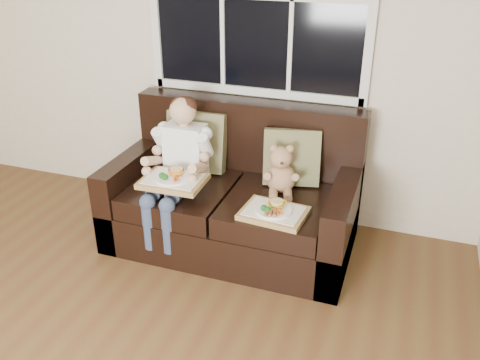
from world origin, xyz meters
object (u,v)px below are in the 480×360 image
at_px(loveseat, 235,201).
at_px(child, 179,157).
at_px(tray_left, 173,180).
at_px(tray_right, 274,212).
at_px(teddy_bear, 281,173).

relative_size(loveseat, child, 1.83).
distance_m(loveseat, tray_left, 0.52).
bearing_deg(loveseat, tray_left, -136.56).
xyz_separation_m(loveseat, tray_right, (0.38, -0.34, 0.17)).
relative_size(teddy_bear, tray_right, 0.84).
height_order(loveseat, teddy_bear, loveseat).
bearing_deg(loveseat, child, -161.27).
bearing_deg(loveseat, teddy_bear, -0.65).
bearing_deg(child, tray_left, -78.22).
height_order(loveseat, tray_left, loveseat).
distance_m(loveseat, tray_right, 0.54).
height_order(loveseat, child, child).
height_order(teddy_bear, tray_left, teddy_bear).
bearing_deg(loveseat, tray_right, -41.33).
distance_m(child, tray_left, 0.21).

